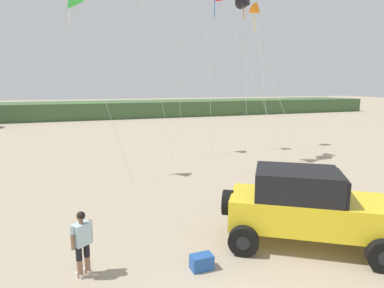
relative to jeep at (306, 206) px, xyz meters
name	(u,v)px	position (x,y,z in m)	size (l,w,h in m)	color
dune_ridge	(99,109)	(-2.50, 42.51, -0.08)	(90.00, 9.25, 2.23)	#426038
jeep	(306,206)	(0.00, 0.00, 0.00)	(4.95, 4.35, 2.26)	yellow
person_watching	(82,240)	(-6.14, 0.54, -0.26)	(0.54, 0.45, 1.67)	#8C664C
cooler_box	(202,262)	(-3.30, -0.19, -1.01)	(0.56, 0.36, 0.38)	#23519E
kite_purple_stunt	(72,3)	(-5.89, 10.04, 7.26)	(2.77, 3.25, 9.10)	green
kite_red_delta	(257,11)	(6.72, 14.45, 8.71)	(2.60, 6.04, 10.55)	orange
kite_white_parafoil	(246,3)	(3.78, 10.70, 8.20)	(2.29, 4.15, 10.11)	black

